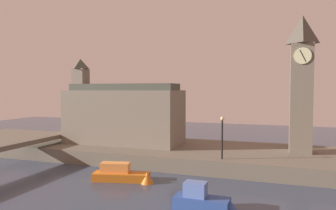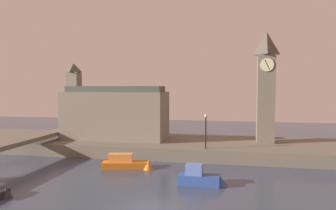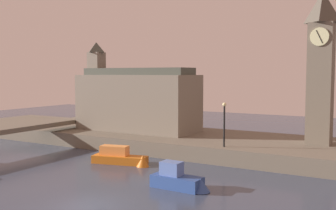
{
  "view_description": "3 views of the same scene",
  "coord_description": "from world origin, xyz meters",
  "px_view_note": "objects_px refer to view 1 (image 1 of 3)",
  "views": [
    {
      "loc": [
        7.53,
        -14.16,
        8.07
      ],
      "look_at": [
        -2.66,
        14.94,
        6.51
      ],
      "focal_mm": 33.71,
      "sensor_mm": 36.0,
      "label": 1
    },
    {
      "loc": [
        5.82,
        -22.76,
        8.8
      ],
      "look_at": [
        -1.68,
        14.5,
        6.56
      ],
      "focal_mm": 35.32,
      "sensor_mm": 36.0,
      "label": 2
    },
    {
      "loc": [
        16.31,
        -18.39,
        8.08
      ],
      "look_at": [
        -3.1,
        15.0,
        5.06
      ],
      "focal_mm": 43.1,
      "sensor_mm": 36.0,
      "label": 3
    }
  ],
  "objects_px": {
    "parliament_hall": "(122,114)",
    "boat_patrol_orange": "(126,175)",
    "streetlamp": "(222,133)",
    "boat_tour_blue": "(206,201)",
    "clock_tower": "(301,82)"
  },
  "relations": [
    {
      "from": "parliament_hall",
      "to": "streetlamp",
      "type": "distance_m",
      "value": 14.14
    },
    {
      "from": "clock_tower",
      "to": "boat_tour_blue",
      "type": "distance_m",
      "value": 18.26
    },
    {
      "from": "boat_tour_blue",
      "to": "parliament_hall",
      "type": "bearing_deg",
      "value": 133.82
    },
    {
      "from": "parliament_hall",
      "to": "boat_patrol_orange",
      "type": "bearing_deg",
      "value": -60.84
    },
    {
      "from": "parliament_hall",
      "to": "streetlamp",
      "type": "bearing_deg",
      "value": -21.16
    },
    {
      "from": "clock_tower",
      "to": "boat_patrol_orange",
      "type": "xyz_separation_m",
      "value": [
        -14.73,
        -10.64,
        -8.25
      ]
    },
    {
      "from": "boat_patrol_orange",
      "to": "boat_tour_blue",
      "type": "bearing_deg",
      "value": -27.9
    },
    {
      "from": "clock_tower",
      "to": "boat_tour_blue",
      "type": "xyz_separation_m",
      "value": [
        -6.62,
        -14.94,
        -8.17
      ]
    },
    {
      "from": "boat_tour_blue",
      "to": "boat_patrol_orange",
      "type": "xyz_separation_m",
      "value": [
        -8.11,
        4.3,
        -0.08
      ]
    },
    {
      "from": "streetlamp",
      "to": "boat_tour_blue",
      "type": "height_order",
      "value": "streetlamp"
    },
    {
      "from": "clock_tower",
      "to": "streetlamp",
      "type": "height_order",
      "value": "clock_tower"
    },
    {
      "from": "clock_tower",
      "to": "streetlamp",
      "type": "relative_size",
      "value": 3.52
    },
    {
      "from": "clock_tower",
      "to": "streetlamp",
      "type": "bearing_deg",
      "value": -140.86
    },
    {
      "from": "clock_tower",
      "to": "parliament_hall",
      "type": "distance_m",
      "value": 20.63
    },
    {
      "from": "streetlamp",
      "to": "boat_patrol_orange",
      "type": "xyz_separation_m",
      "value": [
        -7.61,
        -4.84,
        -3.45
      ]
    }
  ]
}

